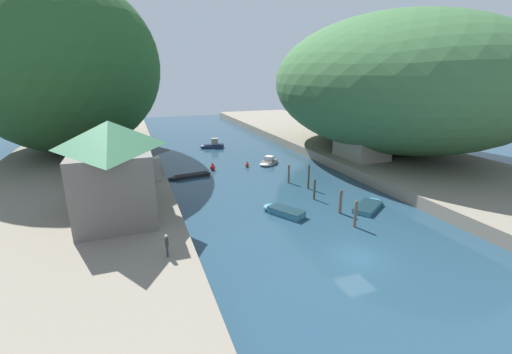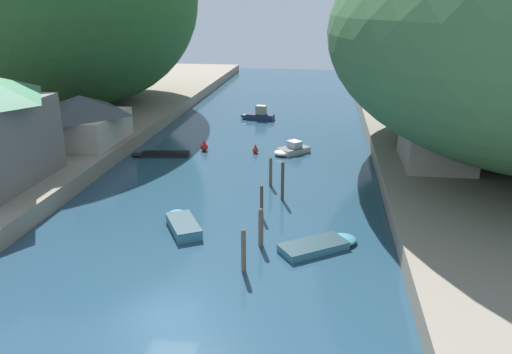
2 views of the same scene
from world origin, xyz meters
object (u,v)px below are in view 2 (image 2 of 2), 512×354
Objects in this scene: boat_near_quay at (322,245)px; boat_mid_channel at (257,115)px; right_bank_cottage at (437,139)px; channel_buoy_far at (255,150)px; boat_moored_right at (159,154)px; boat_far_right_bank at (291,150)px; boathouse_shed at (81,118)px; boat_cabin_cruiser at (182,223)px; channel_buoy_near at (204,146)px.

boat_mid_channel reaches higher than boat_near_quay.
right_bank_cottage is 17.54m from channel_buoy_far.
boat_moored_right is at bearing -171.41° from boat_near_quay.
boat_far_right_bank is at bearing -86.48° from boat_moored_right.
boat_cabin_cruiser is at bearing -46.64° from boathouse_shed.
boat_moored_right is 6.45× the size of channel_buoy_far.
boat_moored_right is at bearing 166.46° from boat_mid_channel.
channel_buoy_near reaches higher than boat_cabin_cruiser.
boat_mid_channel is (-8.93, 35.00, 0.32)m from boat_near_quay.
boat_near_quay is at bearing -156.17° from boat_mid_channel.
boathouse_shed is 21.07m from boat_cabin_cruiser.
boat_cabin_cruiser is at bearing 117.17° from boat_far_right_bank.
boat_far_right_bank is 3.58m from channel_buoy_far.
boat_mid_channel is at bearing 50.81° from boathouse_shed.
channel_buoy_far is at bearing 161.05° from right_bank_cottage.
right_bank_cottage reaches higher than boat_far_right_bank.
boat_near_quay is at bearing -58.27° from channel_buoy_near.
boat_mid_channel is 15.24m from channel_buoy_far.
boat_mid_channel is (14.83, 18.19, -3.23)m from boathouse_shed.
boat_mid_channel is 3.96× the size of channel_buoy_near.
boathouse_shed is 1.68× the size of boat_near_quay.
boat_far_right_bank is 0.85× the size of boat_mid_channel.
channel_buoy_far reaches higher than boat_cabin_cruiser.
right_bank_cottage is at bearing -129.16° from boat_mid_channel.
boat_cabin_cruiser reaches higher than boat_moored_right.
channel_buoy_near reaches higher than boat_near_quay.
boathouse_shed is at bearing -164.63° from channel_buoy_near.
boat_far_right_bank is 8.89m from channel_buoy_near.
boat_moored_right is 4.75m from channel_buoy_near.
boathouse_shed is 12.30m from channel_buoy_near.
right_bank_cottage is 1.46× the size of boat_near_quay.
boat_far_right_bank reaches higher than boat_near_quay.
boat_mid_channel reaches higher than boat_far_right_bank.
channel_buoy_near is (-8.89, -0.22, 0.07)m from boat_far_right_bank.
boat_near_quay is at bearing 144.96° from boat_far_right_bank.
boat_mid_channel is 5.11× the size of channel_buoy_far.
channel_buoy_near reaches higher than boat_moored_right.
boat_mid_channel is at bearing 97.21° from channel_buoy_far.
right_bank_cottage is 22.57m from channel_buoy_near.
boat_moored_right is 9.67m from channel_buoy_far.
channel_buoy_far is at bearing 49.89° from boat_far_right_bank.
boat_near_quay is (23.76, -16.81, -3.55)m from boathouse_shed.
boat_moored_right is at bearing -165.59° from channel_buoy_far.
right_bank_cottage is at bearing -4.37° from boathouse_shed.
boathouse_shed is 1.52× the size of boat_moored_right.
boat_moored_right is 17.23m from boat_cabin_cruiser.
channel_buoy_far is at bearing -83.83° from boat_moored_right.
boat_near_quay is at bearing -39.36° from boat_cabin_cruiser.
boathouse_shed is 20.87m from boat_far_right_bank.
channel_buoy_far is (5.32, -0.07, -0.10)m from channel_buoy_near.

